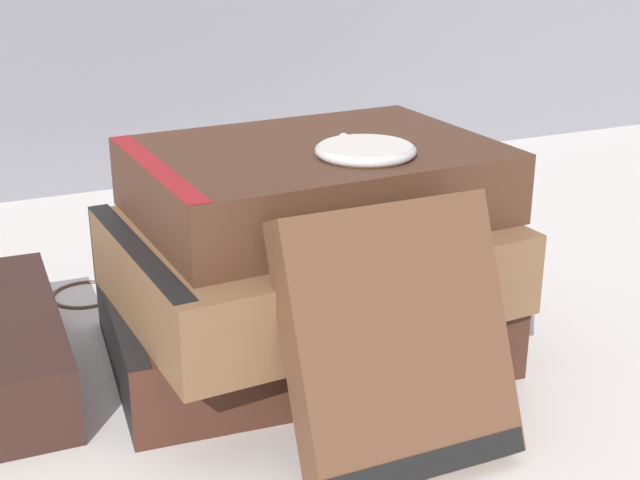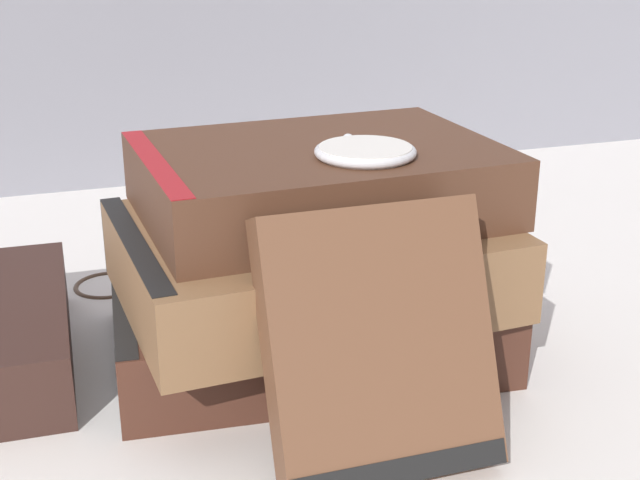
{
  "view_description": "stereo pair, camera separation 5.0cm",
  "coord_description": "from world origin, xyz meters",
  "px_view_note": "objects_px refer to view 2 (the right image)",
  "views": [
    {
      "loc": [
        -0.21,
        -0.44,
        0.26
      ],
      "look_at": [
        -0.02,
        -0.01,
        0.08
      ],
      "focal_mm": 50.0,
      "sensor_mm": 36.0,
      "label": 1
    },
    {
      "loc": [
        -0.17,
        -0.46,
        0.26
      ],
      "look_at": [
        -0.02,
        -0.01,
        0.08
      ],
      "focal_mm": 50.0,
      "sensor_mm": 36.0,
      "label": 2
    }
  ],
  "objects_px": {
    "book_flat_middle": "(299,259)",
    "pocket_watch": "(365,151)",
    "book_leaning_front": "(379,353)",
    "book_flat_bottom": "(295,317)",
    "reading_glasses": "(147,277)",
    "book_flat_top": "(310,181)"
  },
  "relations": [
    {
      "from": "book_flat_middle",
      "to": "book_flat_top",
      "type": "distance_m",
      "value": 0.05
    },
    {
      "from": "book_leaning_front",
      "to": "book_flat_middle",
      "type": "bearing_deg",
      "value": 94.07
    },
    {
      "from": "book_flat_top",
      "to": "pocket_watch",
      "type": "distance_m",
      "value": 0.04
    },
    {
      "from": "book_flat_bottom",
      "to": "pocket_watch",
      "type": "relative_size",
      "value": 4.08
    },
    {
      "from": "book_flat_top",
      "to": "pocket_watch",
      "type": "height_order",
      "value": "pocket_watch"
    },
    {
      "from": "book_flat_bottom",
      "to": "book_leaning_front",
      "type": "height_order",
      "value": "book_leaning_front"
    },
    {
      "from": "book_leaning_front",
      "to": "reading_glasses",
      "type": "height_order",
      "value": "book_leaning_front"
    },
    {
      "from": "book_flat_middle",
      "to": "pocket_watch",
      "type": "bearing_deg",
      "value": -36.56
    },
    {
      "from": "book_flat_middle",
      "to": "reading_glasses",
      "type": "distance_m",
      "value": 0.19
    },
    {
      "from": "book_leaning_front",
      "to": "pocket_watch",
      "type": "distance_m",
      "value": 0.12
    },
    {
      "from": "book_flat_bottom",
      "to": "pocket_watch",
      "type": "xyz_separation_m",
      "value": [
        0.03,
        -0.04,
        0.11
      ]
    },
    {
      "from": "book_flat_top",
      "to": "book_leaning_front",
      "type": "relative_size",
      "value": 1.59
    },
    {
      "from": "book_flat_bottom",
      "to": "book_flat_top",
      "type": "relative_size",
      "value": 1.16
    },
    {
      "from": "book_flat_middle",
      "to": "book_leaning_front",
      "type": "xyz_separation_m",
      "value": [
        0.01,
        -0.11,
        -0.01
      ]
    },
    {
      "from": "book_flat_top",
      "to": "reading_glasses",
      "type": "xyz_separation_m",
      "value": [
        -0.08,
        0.15,
        -0.11
      ]
    },
    {
      "from": "book_flat_top",
      "to": "reading_glasses",
      "type": "bearing_deg",
      "value": 115.34
    },
    {
      "from": "reading_glasses",
      "to": "pocket_watch",
      "type": "bearing_deg",
      "value": -65.36
    },
    {
      "from": "book_flat_bottom",
      "to": "pocket_watch",
      "type": "distance_m",
      "value": 0.12
    },
    {
      "from": "book_flat_middle",
      "to": "pocket_watch",
      "type": "height_order",
      "value": "pocket_watch"
    },
    {
      "from": "book_leaning_front",
      "to": "pocket_watch",
      "type": "bearing_deg",
      "value": 74.34
    },
    {
      "from": "book_flat_bottom",
      "to": "reading_glasses",
      "type": "relative_size",
      "value": 2.17
    },
    {
      "from": "book_flat_top",
      "to": "book_leaning_front",
      "type": "height_order",
      "value": "book_flat_top"
    }
  ]
}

